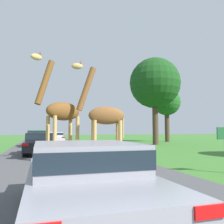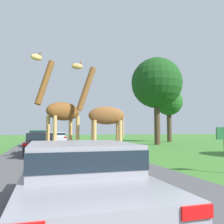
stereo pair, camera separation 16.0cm
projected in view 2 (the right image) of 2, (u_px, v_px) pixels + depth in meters
The scene contains 9 objects.
road at pixel (52, 143), 29.16m from camera, with size 7.24×120.00×0.00m.
giraffe_near_road at pixel (103, 117), 11.84m from camera, with size 2.71×0.85×5.00m.
giraffe_companion at pixel (61, 113), 11.91m from camera, with size 2.67×1.76×5.26m.
car_lead_maroon at pixel (80, 176), 4.31m from camera, with size 1.96×4.66×1.29m.
car_queue_right at pixel (41, 143), 15.26m from camera, with size 1.89×4.68×1.35m.
car_queue_left at pixel (39, 138), 23.01m from camera, with size 1.97×4.79×1.51m.
car_far_ahead at pixel (57, 137), 28.65m from camera, with size 1.88×4.54×1.29m.
tree_left_edge at pixel (169, 102), 31.70m from camera, with size 3.65×3.65×7.16m.
tree_right_cluster at pixel (157, 83), 25.37m from camera, with size 5.42×5.42×9.29m.
Camera 2 is at (-1.18, -0.25, 1.52)m, focal length 38.00 mm.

